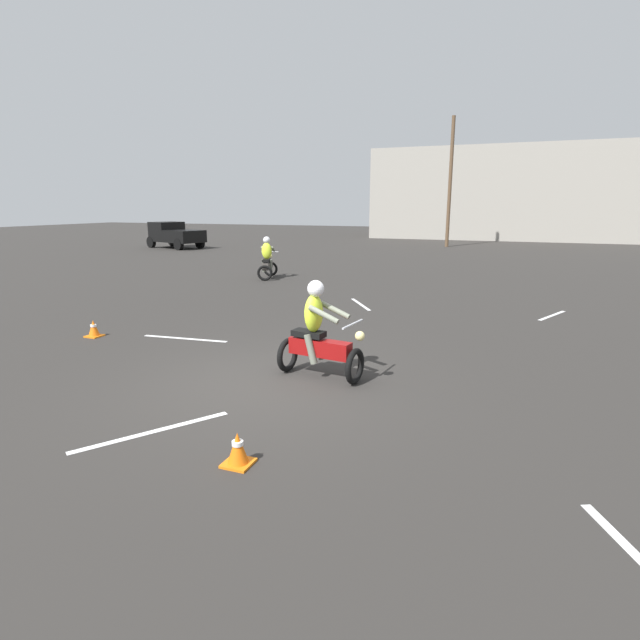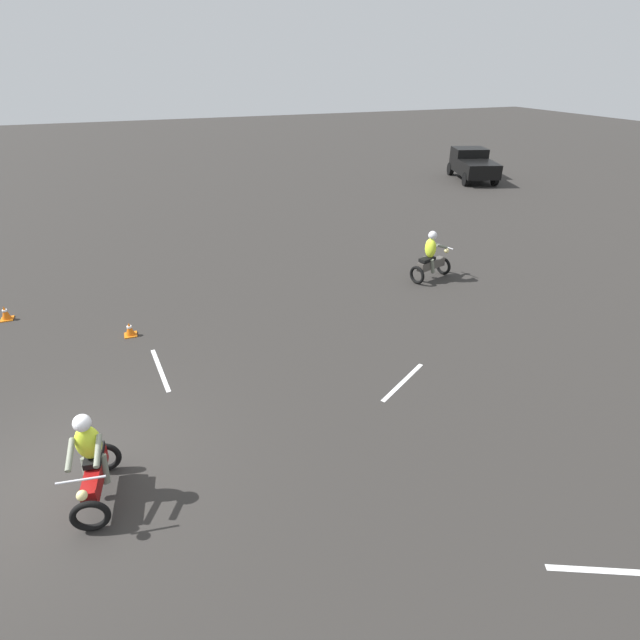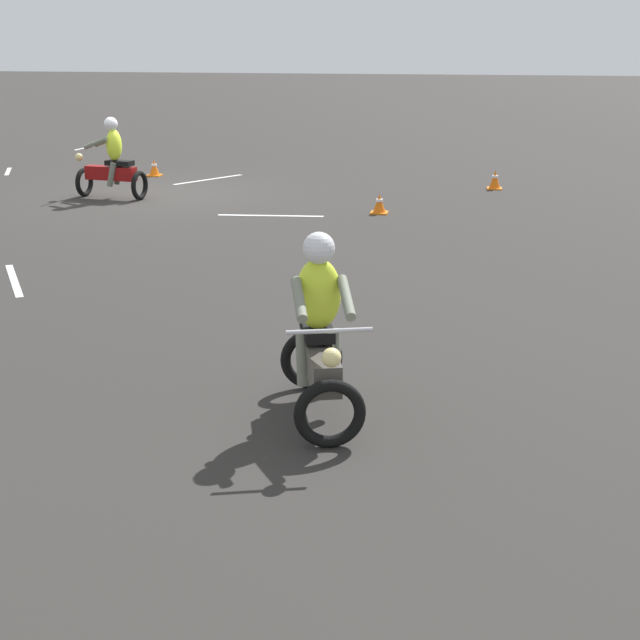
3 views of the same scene
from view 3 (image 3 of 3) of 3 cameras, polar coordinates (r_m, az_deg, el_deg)
name	(u,v)px [view 3 (image 3 of 3)]	position (r m, az deg, el deg)	size (l,w,h in m)	color
ground_plane	(157,194)	(19.49, -10.41, 7.92)	(120.00, 120.00, 0.00)	#2D2B28
motorcycle_rider_foreground	(112,163)	(19.07, -13.19, 9.75)	(1.55, 0.83, 1.66)	black
motorcycle_rider_background	(320,338)	(7.80, -0.03, -1.14)	(1.01, 1.55, 1.66)	black
traffic_cone_near_left	(379,204)	(17.09, 3.82, 7.41)	(0.32, 0.32, 0.37)	orange
traffic_cone_near_right	(495,180)	(20.16, 11.13, 8.78)	(0.32, 0.32, 0.41)	orange
traffic_cone_mid_left	(154,168)	(22.05, -10.56, 9.53)	(0.32, 0.32, 0.39)	orange
lane_stripe_nw	(14,280)	(13.08, -19.00, 2.43)	(0.10, 1.83, 0.01)	silver
lane_stripe_w	(271,216)	(16.88, -3.17, 6.69)	(0.10, 2.00, 0.01)	silver
lane_stripe_sw	(209,179)	(21.31, -7.14, 8.92)	(0.10, 2.05, 0.01)	silver
lane_stripe_se	(8,171)	(23.73, -19.34, 8.97)	(0.10, 1.32, 0.01)	silver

